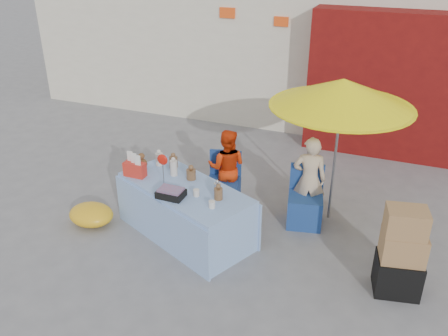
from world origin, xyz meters
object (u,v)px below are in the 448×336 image
at_px(vendor_beige, 309,180).
at_px(chair_right, 305,208).
at_px(market_table, 185,210).
at_px(umbrella, 342,94).
at_px(vendor_orange, 227,168).
at_px(box_stack, 401,255).
at_px(chair_left, 223,192).

bearing_deg(vendor_beige, chair_right, 76.43).
xyz_separation_m(market_table, umbrella, (1.76, 1.16, 1.51)).
bearing_deg(vendor_beige, vendor_orange, -12.15).
height_order(vendor_orange, box_stack, vendor_orange).
bearing_deg(vendor_orange, vendor_beige, 167.85).
xyz_separation_m(chair_left, chair_right, (1.25, 0.00, 0.00)).
distance_m(umbrella, box_stack, 2.16).
distance_m(vendor_orange, box_stack, 2.82).
bearing_deg(umbrella, box_stack, -52.12).
relative_size(chair_right, vendor_orange, 0.71).
bearing_deg(chair_right, market_table, -161.18).
xyz_separation_m(vendor_beige, box_stack, (1.32, -1.16, -0.13)).
bearing_deg(vendor_orange, umbrella, 173.37).
relative_size(chair_right, vendor_beige, 0.66).
distance_m(market_table, box_stack, 2.79).
bearing_deg(vendor_orange, box_stack, 143.57).
distance_m(chair_right, box_stack, 1.69).
height_order(chair_right, umbrella, umbrella).
xyz_separation_m(chair_right, vendor_orange, (-1.25, 0.13, 0.35)).
bearing_deg(box_stack, vendor_beige, 138.68).
height_order(chair_right, box_stack, box_stack).
bearing_deg(market_table, vendor_orange, 102.80).
distance_m(market_table, chair_right, 1.71).
xyz_separation_m(umbrella, box_stack, (1.02, -1.31, -1.38)).
bearing_deg(box_stack, chair_right, 142.23).
relative_size(vendor_orange, umbrella, 0.58).
bearing_deg(chair_left, vendor_beige, -6.03).
relative_size(chair_left, vendor_beige, 0.66).
relative_size(umbrella, box_stack, 1.88).
height_order(vendor_beige, box_stack, vendor_beige).
distance_m(chair_left, vendor_orange, 0.37).
xyz_separation_m(chair_left, box_stack, (2.57, -1.02, 0.26)).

